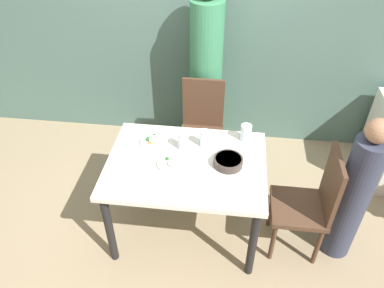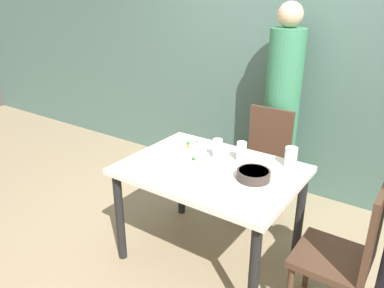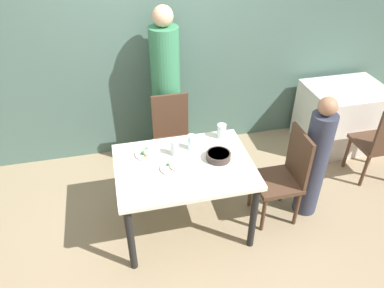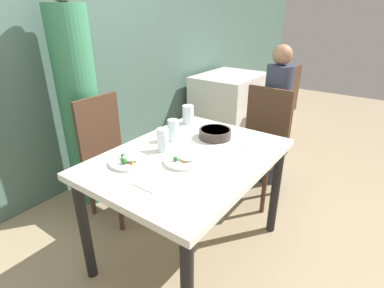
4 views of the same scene
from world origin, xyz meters
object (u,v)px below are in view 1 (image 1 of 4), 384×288
Objects in this scene: chair_child_spot at (310,202)px; plate_rice_adult at (154,140)px; person_child at (353,196)px; glass_water_tall at (246,133)px; chair_adult_spot at (202,127)px; bowl_curry at (228,161)px; person_adult at (206,78)px.

chair_child_spot is 1.25m from plate_rice_adult.
person_child is 0.89m from glass_water_tall.
chair_adult_spot reaches higher than bowl_curry.
bowl_curry is 0.33m from glass_water_tall.
person_child is at bearing -35.58° from chair_adult_spot.
chair_child_spot is at bearing 180.00° from person_child.
plate_rice_adult is at bearing 169.73° from person_child.
chair_adult_spot is 0.69m from plate_rice_adult.
person_adult is 1.11m from bowl_curry.
person_adult is (0.00, 0.31, 0.33)m from chair_adult_spot.
chair_child_spot is at bearing -37.51° from glass_water_tall.
chair_adult_spot is at bearing -133.29° from chair_child_spot.
person_adult reaches higher than chair_child_spot.
bowl_curry is 1.56× the size of glass_water_tall.
chair_child_spot is at bearing -52.42° from person_adult.
chair_child_spot is at bearing -6.63° from bowl_curry.
bowl_curry is at bearing -111.14° from glass_water_tall.
plate_rice_adult is at bearing -102.60° from chair_child_spot.
person_child is 0.92m from bowl_curry.
chair_adult_spot is at bearing 109.14° from bowl_curry.
chair_adult_spot is 0.74× the size of person_child.
person_child is 5.89× the size of bowl_curry.
glass_water_tall is at bearing 68.86° from bowl_curry.
chair_child_spot is 1.48m from person_adult.
person_child is at bearing -10.27° from plate_rice_adult.
glass_water_tall reaches higher than plate_rice_adult.
person_child reaches higher than chair_child_spot.
person_child is at bearing -44.62° from person_adult.
bowl_curry is at bearing 175.42° from person_child.
person_child reaches higher than glass_water_tall.
person_adult is at bearing 103.78° from bowl_curry.
bowl_curry is at bearing -96.63° from chair_child_spot.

